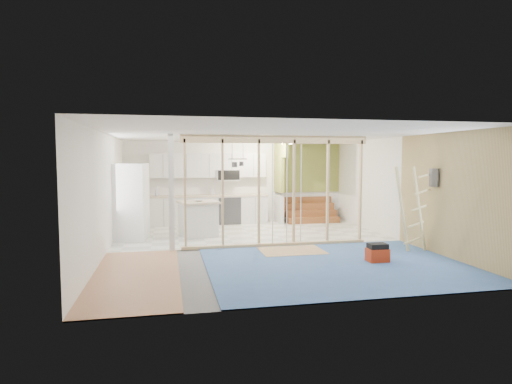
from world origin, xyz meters
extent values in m
cube|color=slate|center=(0.00, 0.00, 0.00)|extent=(7.00, 8.00, 0.01)
cube|color=white|center=(0.00, 0.00, 2.60)|extent=(7.00, 8.00, 0.01)
cube|color=white|center=(0.00, 4.00, 1.30)|extent=(7.00, 0.01, 2.60)
cube|color=white|center=(0.00, -4.00, 1.30)|extent=(7.00, 0.01, 2.60)
cube|color=white|center=(-3.50, 0.00, 1.30)|extent=(0.01, 8.00, 2.60)
cube|color=white|center=(3.50, 0.00, 1.30)|extent=(0.01, 8.00, 2.60)
cube|color=silver|center=(0.00, 2.00, 0.01)|extent=(7.00, 4.00, 0.02)
cube|color=#466FAB|center=(1.00, -2.00, 0.01)|extent=(5.00, 4.00, 0.02)
cube|color=tan|center=(-2.75, -2.00, 0.01)|extent=(1.50, 4.00, 0.02)
cube|color=tan|center=(0.50, -0.60, 0.02)|extent=(1.40, 1.00, 0.01)
cube|color=tan|center=(0.30, 0.00, 2.50)|extent=(4.40, 0.09, 0.18)
cube|color=tan|center=(0.30, 0.00, 0.05)|extent=(4.40, 0.09, 0.06)
cube|color=silver|center=(-2.10, 0.00, 1.30)|extent=(0.12, 0.14, 2.60)
cube|color=tan|center=(-1.80, 0.00, 1.30)|extent=(0.04, 0.09, 2.40)
cube|color=tan|center=(-0.96, 0.00, 1.30)|extent=(0.04, 0.09, 2.40)
cube|color=tan|center=(-0.12, 0.00, 1.30)|extent=(0.04, 0.09, 2.40)
cube|color=tan|center=(0.72, 0.00, 1.30)|extent=(0.04, 0.09, 2.40)
cube|color=tan|center=(1.56, 0.00, 1.30)|extent=(0.04, 0.09, 2.40)
cube|color=tan|center=(2.40, 0.00, 1.30)|extent=(0.04, 0.09, 2.40)
cylinder|color=silver|center=(0.20, -0.03, 1.22)|extent=(0.02, 0.02, 2.35)
cylinder|color=silver|center=(0.90, 0.02, 1.22)|extent=(0.02, 0.02, 2.35)
cylinder|color=silver|center=(0.55, 0.00, 1.22)|extent=(0.02, 0.02, 2.35)
cube|color=silver|center=(-0.90, 3.70, 0.44)|extent=(3.60, 0.60, 0.88)
cube|color=#BEB095|center=(-0.90, 3.70, 0.91)|extent=(3.66, 0.64, 0.05)
cube|color=silver|center=(-3.20, 2.60, 0.44)|extent=(0.60, 1.60, 0.88)
cube|color=#BEB095|center=(-3.20, 2.60, 0.91)|extent=(0.64, 1.64, 0.05)
cube|color=silver|center=(-0.90, 3.82, 1.85)|extent=(3.60, 0.34, 0.75)
cube|color=silver|center=(-0.30, 3.78, 1.55)|extent=(0.72, 0.38, 0.36)
cube|color=black|center=(-0.30, 3.59, 1.55)|extent=(0.68, 0.02, 0.30)
cube|color=olive|center=(1.30, 3.55, 1.80)|extent=(0.10, 0.90, 1.60)
cube|color=silver|center=(1.30, 3.55, 0.45)|extent=(0.10, 0.90, 0.90)
cube|color=olive|center=(1.30, 2.85, 2.35)|extent=(0.10, 0.50, 0.50)
cube|color=olive|center=(2.40, 3.97, 1.75)|extent=(2.20, 0.04, 1.60)
cube|color=silver|center=(2.40, 3.97, 0.45)|extent=(2.20, 0.04, 0.90)
cube|color=brown|center=(2.35, 3.20, 0.10)|extent=(1.70, 0.26, 0.20)
cube|color=brown|center=(2.35, 3.46, 0.30)|extent=(1.70, 0.26, 0.20)
cube|color=brown|center=(2.35, 3.72, 0.50)|extent=(1.70, 0.26, 0.20)
cube|color=brown|center=(2.35, 3.98, 0.70)|extent=(1.70, 0.26, 0.20)
torus|color=black|center=(-0.30, 1.90, 2.05)|extent=(0.52, 0.52, 0.02)
cylinder|color=black|center=(-0.45, 1.90, 2.30)|extent=(0.01, 0.01, 0.50)
cylinder|color=black|center=(-0.15, 1.90, 2.30)|extent=(0.01, 0.01, 0.50)
cylinder|color=#3C3D42|center=(-0.40, 1.80, 1.90)|extent=(0.14, 0.14, 0.14)
cylinder|color=#3C3D42|center=(-0.18, 2.00, 1.92)|extent=(0.12, 0.12, 0.12)
cube|color=tan|center=(3.48, -2.00, 1.30)|extent=(0.02, 4.00, 2.60)
cube|color=#3C3D42|center=(3.43, -1.40, 1.65)|extent=(0.04, 0.30, 0.40)
cylinder|color=#FFEABF|center=(1.40, 3.00, 2.54)|extent=(0.32, 0.32, 0.08)
cube|color=white|center=(-3.12, 1.52, 0.97)|extent=(0.95, 0.92, 1.94)
cube|color=#3C3D42|center=(-2.71, 1.52, 0.97)|extent=(0.14, 0.77, 1.90)
cube|color=silver|center=(-1.40, 1.69, 0.44)|extent=(1.02, 1.02, 0.87)
cube|color=#BEB095|center=(-1.40, 1.69, 0.92)|extent=(1.15, 1.15, 0.05)
imported|color=silver|center=(-1.38, 1.58, 0.97)|extent=(0.26, 0.26, 0.06)
imported|color=#B5B8C9|center=(-2.50, 3.61, 1.08)|extent=(0.14, 0.14, 0.31)
imported|color=silver|center=(-0.79, 3.78, 1.03)|extent=(0.11, 0.11, 0.21)
cube|color=#AE2C10|center=(1.88, -1.90, 0.14)|extent=(0.40, 0.31, 0.28)
cube|color=black|center=(1.88, -1.90, 0.33)|extent=(0.36, 0.27, 0.10)
cube|color=#D1C47F|center=(2.80, -1.22, 0.95)|extent=(0.45, 0.13, 1.88)
cube|color=#D1C47F|center=(3.22, -1.22, 0.95)|extent=(0.45, 0.13, 1.88)
cube|color=#D1C47F|center=(3.06, -1.22, 0.26)|extent=(0.45, 0.14, 0.12)
cube|color=#D1C47F|center=(3.14, -1.22, 0.62)|extent=(0.45, 0.14, 0.12)
cube|color=#D1C47F|center=(3.21, -1.22, 0.98)|extent=(0.45, 0.14, 0.12)
cube|color=#D1C47F|center=(3.29, -1.22, 1.34)|extent=(0.45, 0.14, 0.12)
cube|color=#D1C47F|center=(3.36, -1.22, 1.70)|extent=(0.45, 0.14, 0.12)
camera|label=1|loc=(-2.19, -9.59, 2.05)|focal=30.00mm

